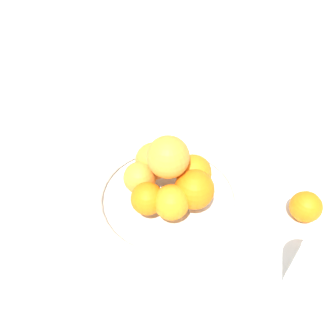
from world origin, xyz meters
name	(u,v)px	position (x,y,z in m)	size (l,w,h in m)	color
ground_plane	(168,203)	(0.00, 0.00, 0.00)	(4.00, 4.00, 0.00)	silver
fruit_bowl	(168,198)	(0.00, 0.00, 0.02)	(0.32, 0.32, 0.04)	silver
orange_pile	(169,174)	(0.00, 0.00, 0.09)	(0.19, 0.18, 0.14)	orange
stray_orange	(306,207)	(0.13, 0.26, 0.03)	(0.07, 0.07, 0.07)	orange
drinking_glass	(315,273)	(0.27, 0.16, 0.06)	(0.08, 0.08, 0.12)	silver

